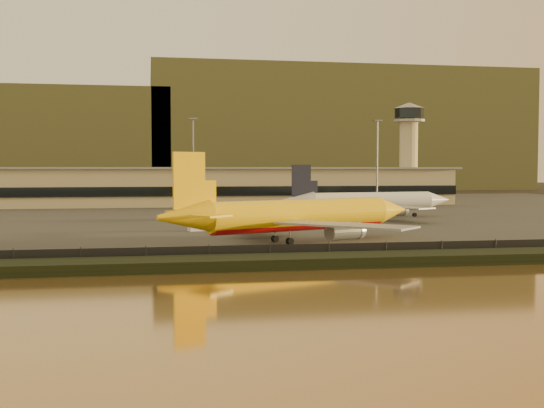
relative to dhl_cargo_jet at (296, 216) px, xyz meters
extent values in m
plane|color=black|center=(-2.23, -9.12, -4.58)|extent=(900.00, 900.00, 0.00)
cube|color=black|center=(-2.23, -26.12, -3.88)|extent=(320.00, 7.00, 1.40)
cube|color=#2D2D2D|center=(-2.23, 85.88, -4.48)|extent=(320.00, 220.00, 0.20)
cube|color=black|center=(-2.23, -22.12, -3.28)|extent=(300.00, 0.05, 2.20)
cube|color=#C7B68A|center=(-2.23, 115.88, 1.62)|extent=(160.00, 22.00, 12.00)
cube|color=black|center=(-2.23, 104.68, 0.62)|extent=(160.00, 0.60, 3.00)
cube|color=gray|center=(-2.23, 115.88, 7.92)|extent=(164.00, 24.00, 0.60)
cylinder|color=#C7B68A|center=(67.77, 121.88, 10.62)|extent=(6.40, 6.40, 30.00)
cylinder|color=black|center=(67.77, 121.88, 27.37)|extent=(10.40, 10.40, 3.50)
cone|color=gray|center=(67.77, 121.88, 30.12)|extent=(11.20, 11.20, 2.00)
cylinder|color=gray|center=(67.77, 121.88, 24.82)|extent=(11.20, 11.20, 0.80)
cylinder|color=slate|center=(-12.23, 70.88, 8.12)|extent=(0.50, 0.50, 25.00)
cube|color=slate|center=(-12.23, 70.88, 20.82)|extent=(2.20, 2.20, 0.40)
cylinder|color=slate|center=(37.77, 68.88, 8.12)|extent=(0.50, 0.50, 25.00)
cube|color=slate|center=(37.77, 68.88, 20.82)|extent=(2.20, 2.20, 0.40)
cube|color=brown|center=(87.77, 330.88, 30.42)|extent=(220.00, 160.00, 70.00)
cylinder|color=yellow|center=(0.83, 0.34, 0.26)|extent=(33.14, 17.39, 4.89)
cylinder|color=#B40A0E|center=(0.83, 0.34, -0.59)|extent=(31.86, 16.04, 3.81)
cone|color=yellow|center=(19.51, 8.03, 0.26)|extent=(7.94, 7.02, 4.89)
cone|color=yellow|center=(-18.72, -7.71, 0.63)|extent=(9.68, 7.74, 4.89)
cube|color=yellow|center=(-17.85, -7.35, 6.01)|extent=(4.93, 2.33, 8.55)
cube|color=yellow|center=(-18.84, -2.47, 1.00)|extent=(5.04, 4.99, 0.29)
cube|color=yellow|center=(-15.12, -11.51, 1.00)|extent=(6.59, 6.58, 0.29)
cube|color=gray|center=(-5.00, 12.02, -0.59)|extent=(6.72, 21.18, 0.29)
cylinder|color=gray|center=(-1.62, 9.98, -1.93)|extent=(6.24, 4.63, 2.69)
cube|color=gray|center=(4.91, -12.05, -0.59)|extent=(19.48, 19.71, 0.29)
cylinder|color=gray|center=(5.88, -8.22, -1.93)|extent=(6.24, 4.63, 2.69)
cylinder|color=black|center=(12.77, 5.26, -3.84)|extent=(1.32, 1.20, 1.07)
cylinder|color=slate|center=(12.77, 5.26, -3.28)|extent=(0.19, 0.19, 2.20)
cylinder|color=black|center=(-1.59, -3.03, -3.84)|extent=(1.32, 1.20, 1.07)
cylinder|color=slate|center=(-1.59, -3.03, -3.28)|extent=(0.19, 0.19, 2.20)
cylinder|color=black|center=(-3.27, 1.03, -3.84)|extent=(1.32, 1.20, 1.07)
cylinder|color=slate|center=(-3.27, 1.03, -3.28)|extent=(0.19, 0.19, 2.20)
cylinder|color=silver|center=(30.52, 51.49, -0.23)|extent=(31.69, 8.86, 4.36)
cylinder|color=gray|center=(30.52, 51.49, -1.00)|extent=(30.69, 7.79, 3.40)
cone|color=silver|center=(49.07, 54.20, -0.23)|extent=(6.67, 5.20, 4.36)
cone|color=silver|center=(11.10, 48.65, 0.09)|extent=(8.40, 5.45, 4.36)
cube|color=#1A1D2F|center=(11.97, 48.77, 4.89)|extent=(4.80, 1.04, 7.63)
cube|color=silver|center=(12.20, 53.21, 0.42)|extent=(4.99, 4.82, 0.26)
cube|color=silver|center=(13.46, 44.59, 0.42)|extent=(5.75, 5.65, 0.26)
cube|color=gray|center=(27.92, 63.23, -1.00)|extent=(10.57, 20.51, 0.26)
cylinder|color=gray|center=(30.50, 60.63, -2.20)|extent=(5.52, 3.13, 2.40)
cube|color=gray|center=(31.39, 39.50, -1.00)|extent=(15.18, 20.02, 0.26)
cylinder|color=gray|center=(33.12, 42.73, -2.20)|extent=(5.52, 3.13, 2.40)
cylinder|color=black|center=(42.38, 53.23, -3.90)|extent=(1.06, 0.89, 0.96)
cylinder|color=slate|center=(42.38, 53.23, -3.40)|extent=(0.23, 0.23, 1.96)
cylinder|color=black|center=(27.57, 49.07, -3.90)|extent=(1.06, 0.89, 0.96)
cylinder|color=slate|center=(27.57, 49.07, -3.40)|extent=(0.23, 0.23, 1.96)
cylinder|color=black|center=(27.00, 52.96, -3.90)|extent=(1.06, 0.89, 0.96)
cylinder|color=slate|center=(27.00, 52.96, -3.40)|extent=(0.23, 0.23, 1.96)
cube|color=yellow|center=(0.85, 23.93, -3.54)|extent=(4.00, 2.51, 1.67)
cube|color=silver|center=(-14.21, 23.44, -3.45)|extent=(4.45, 2.92, 1.84)
camera|label=1|loc=(-23.75, -109.49, 7.83)|focal=45.00mm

